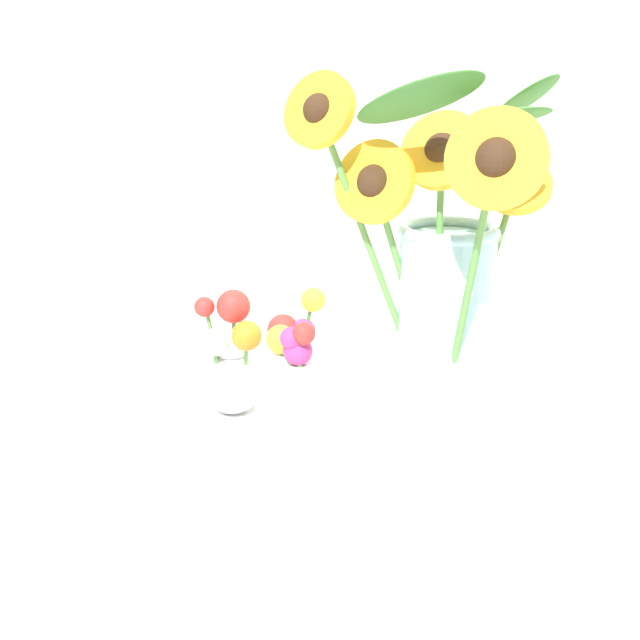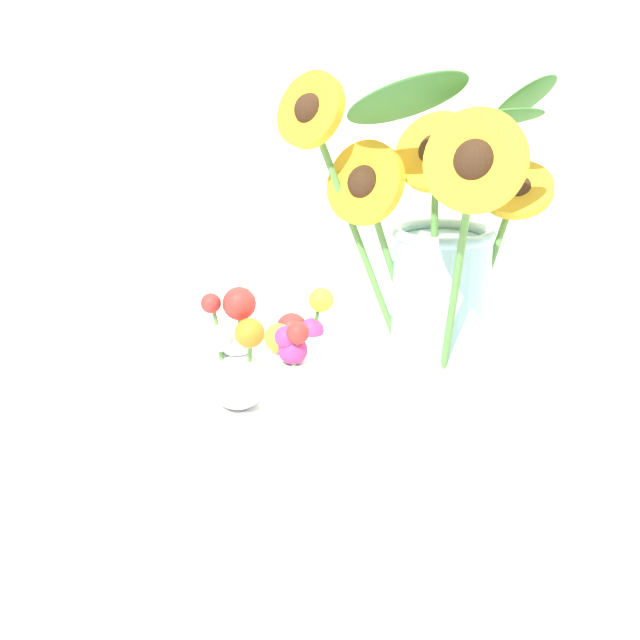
{
  "view_description": "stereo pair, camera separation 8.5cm",
  "coord_description": "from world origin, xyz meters",
  "px_view_note": "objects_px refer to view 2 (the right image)",
  "views": [
    {
      "loc": [
        0.33,
        -0.7,
        0.44
      ],
      "look_at": [
        -0.03,
        0.02,
        0.16
      ],
      "focal_mm": 42.0,
      "sensor_mm": 36.0,
      "label": 1
    },
    {
      "loc": [
        0.4,
        -0.65,
        0.44
      ],
      "look_at": [
        -0.03,
        0.02,
        0.16
      ],
      "focal_mm": 42.0,
      "sensor_mm": 36.0,
      "label": 2
    }
  ],
  "objects_px": {
    "mason_jar_sunflowers": "(435,312)",
    "vase_bulb_right": "(238,362)",
    "vase_small_center": "(292,394)",
    "serving_tray": "(320,436)",
    "vase_small_back": "(304,354)"
  },
  "relations": [
    {
      "from": "serving_tray",
      "to": "vase_small_back",
      "type": "relative_size",
      "value": 3.6
    },
    {
      "from": "mason_jar_sunflowers",
      "to": "vase_bulb_right",
      "type": "relative_size",
      "value": 2.65
    },
    {
      "from": "serving_tray",
      "to": "vase_small_back",
      "type": "height_order",
      "value": "vase_small_back"
    },
    {
      "from": "vase_bulb_right",
      "to": "vase_small_back",
      "type": "distance_m",
      "value": 0.09
    },
    {
      "from": "vase_bulb_right",
      "to": "vase_small_back",
      "type": "xyz_separation_m",
      "value": [
        0.04,
        0.08,
        -0.01
      ]
    },
    {
      "from": "serving_tray",
      "to": "vase_small_back",
      "type": "distance_m",
      "value": 0.12
    },
    {
      "from": "mason_jar_sunflowers",
      "to": "vase_small_back",
      "type": "bearing_deg",
      "value": 158.85
    },
    {
      "from": "vase_bulb_right",
      "to": "serving_tray",
      "type": "bearing_deg",
      "value": 2.87
    },
    {
      "from": "serving_tray",
      "to": "vase_bulb_right",
      "type": "bearing_deg",
      "value": -177.13
    },
    {
      "from": "vase_small_center",
      "to": "vase_bulb_right",
      "type": "height_order",
      "value": "vase_bulb_right"
    },
    {
      "from": "serving_tray",
      "to": "vase_small_center",
      "type": "bearing_deg",
      "value": -95.63
    },
    {
      "from": "mason_jar_sunflowers",
      "to": "vase_bulb_right",
      "type": "bearing_deg",
      "value": 179.56
    },
    {
      "from": "mason_jar_sunflowers",
      "to": "vase_bulb_right",
      "type": "xyz_separation_m",
      "value": [
        -0.26,
        0.0,
        -0.11
      ]
    },
    {
      "from": "vase_small_back",
      "to": "mason_jar_sunflowers",
      "type": "bearing_deg",
      "value": -21.15
    },
    {
      "from": "vase_small_center",
      "to": "vase_bulb_right",
      "type": "xyz_separation_m",
      "value": [
        -0.11,
        0.04,
        -0.0
      ]
    }
  ]
}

